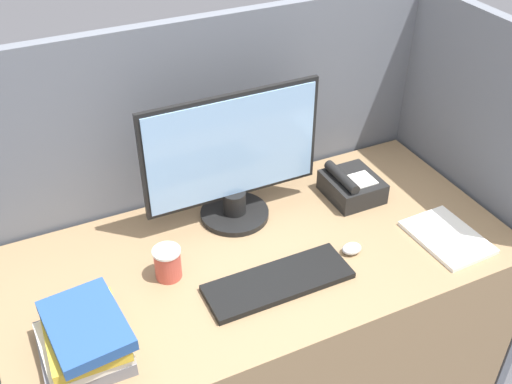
# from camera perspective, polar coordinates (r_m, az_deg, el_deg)

# --- Properties ---
(cubicle_panel_rear) EXTENTS (2.03, 0.04, 1.40)m
(cubicle_panel_rear) POSITION_cam_1_polar(r_m,az_deg,el_deg) (2.28, -4.22, -0.42)
(cubicle_panel_rear) COLOR slate
(cubicle_panel_rear) RESTS_ON ground_plane
(cubicle_panel_right) EXTENTS (0.04, 0.85, 1.40)m
(cubicle_panel_right) POSITION_cam_1_polar(r_m,az_deg,el_deg) (2.41, 18.78, -0.35)
(cubicle_panel_right) COLOR slate
(cubicle_panel_right) RESTS_ON ground_plane
(desk) EXTENTS (1.63, 0.79, 0.76)m
(desk) POSITION_cam_1_polar(r_m,az_deg,el_deg) (2.21, 0.46, -13.21)
(desk) COLOR #937551
(desk) RESTS_ON ground_plane
(monitor) EXTENTS (0.61, 0.24, 0.47)m
(monitor) POSITION_cam_1_polar(r_m,az_deg,el_deg) (1.96, -2.23, 2.77)
(monitor) COLOR black
(monitor) RESTS_ON desk
(keyboard) EXTENTS (0.45, 0.16, 0.02)m
(keyboard) POSITION_cam_1_polar(r_m,az_deg,el_deg) (1.82, 2.14, -8.52)
(keyboard) COLOR black
(keyboard) RESTS_ON desk
(mouse) EXTENTS (0.07, 0.05, 0.03)m
(mouse) POSITION_cam_1_polar(r_m,az_deg,el_deg) (1.95, 9.10, -5.35)
(mouse) COLOR silver
(mouse) RESTS_ON desk
(coffee_cup) EXTENTS (0.09, 0.09, 0.10)m
(coffee_cup) POSITION_cam_1_polar(r_m,az_deg,el_deg) (1.84, -8.41, -6.72)
(coffee_cup) COLOR #BF4C3F
(coffee_cup) RESTS_ON desk
(book_stack) EXTENTS (0.23, 0.28, 0.13)m
(book_stack) POSITION_cam_1_polar(r_m,az_deg,el_deg) (1.66, -16.03, -13.24)
(book_stack) COLOR slate
(book_stack) RESTS_ON desk
(desk_telephone) EXTENTS (0.18, 0.20, 0.11)m
(desk_telephone) POSITION_cam_1_polar(r_m,az_deg,el_deg) (2.18, 9.07, 0.58)
(desk_telephone) COLOR black
(desk_telephone) RESTS_ON desk
(paper_pile) EXTENTS (0.21, 0.28, 0.01)m
(paper_pile) POSITION_cam_1_polar(r_m,az_deg,el_deg) (2.08, 17.75, -4.11)
(paper_pile) COLOR white
(paper_pile) RESTS_ON desk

